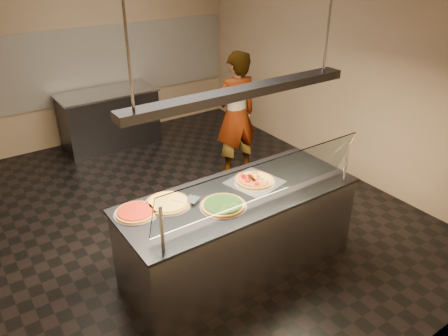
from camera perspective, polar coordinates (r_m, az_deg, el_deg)
ground at (r=5.74m, az=-4.66°, el=-5.55°), size 5.00×6.00×0.02m
wall_back at (r=7.76m, az=-16.76°, el=14.39°), size 5.00×0.02×3.00m
wall_front at (r=3.08m, az=23.89°, el=-6.74°), size 5.00×0.02×3.00m
wall_right at (r=6.62m, az=14.38°, el=12.56°), size 0.02×6.00×3.00m
tile_band at (r=7.78m, az=-16.48°, el=12.93°), size 4.90×0.02×1.20m
serving_counter at (r=4.52m, az=1.92°, el=-8.40°), size 2.41×0.94×0.93m
sneeze_guard at (r=3.88m, az=5.09°, el=-1.73°), size 2.17×0.18×0.54m
perforated_tray at (r=4.46m, az=3.98°, el=-1.77°), size 0.57×0.57×0.01m
half_pizza_pepperoni at (r=4.40m, az=3.03°, el=-1.79°), size 0.28×0.43×0.05m
half_pizza_sausage at (r=4.50m, az=4.92°, el=-1.21°), size 0.28×0.43×0.04m
pizza_spinach at (r=4.05m, az=-0.14°, el=-4.84°), size 0.44×0.44×0.03m
pizza_cheese at (r=4.12m, az=-7.37°, el=-4.51°), size 0.44×0.44×0.03m
pizza_tomato at (r=4.03m, az=-11.46°, el=-5.67°), size 0.40×0.40×0.03m
pizza_spatula at (r=4.12m, az=-5.34°, el=-4.15°), size 0.27×0.19×0.02m
prep_table at (r=7.63m, az=-14.73°, el=6.26°), size 1.57×0.74×0.93m
worker at (r=6.26m, az=1.56°, el=6.93°), size 0.69×0.47×1.83m
heat_lamp_housing at (r=3.84m, az=2.26°, el=9.84°), size 2.30×0.18×0.08m
lamp_rod_left at (r=3.22m, az=-12.56°, el=15.81°), size 0.02×0.02×1.01m
lamp_rod_right at (r=4.38m, az=13.58°, el=18.66°), size 0.02×0.02×1.01m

